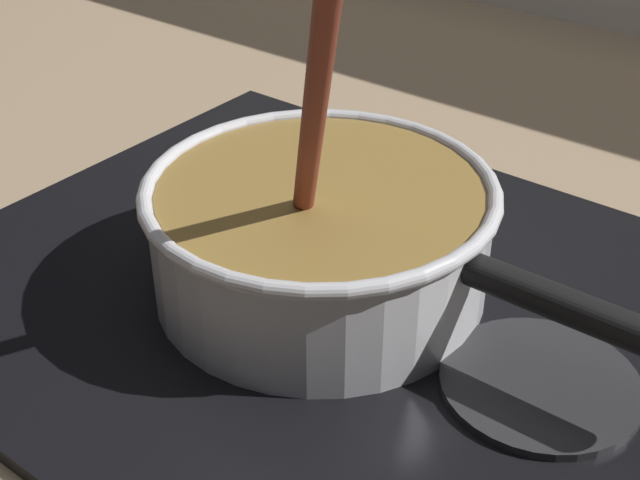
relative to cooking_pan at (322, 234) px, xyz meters
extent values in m
cube|color=#9E8466|center=(-0.15, -0.09, -0.08)|extent=(2.40, 1.60, 0.04)
cube|color=black|center=(0.00, 0.00, -0.05)|extent=(0.56, 0.48, 0.01)
torus|color=#592D0C|center=(0.00, 0.00, -0.04)|extent=(0.18, 0.18, 0.01)
cylinder|color=#262628|center=(0.17, 0.00, -0.04)|extent=(0.13, 0.13, 0.01)
cylinder|color=silver|center=(0.00, 0.00, -0.01)|extent=(0.24, 0.24, 0.08)
cylinder|color=olive|center=(0.00, 0.00, 0.00)|extent=(0.22, 0.22, 0.08)
torus|color=silver|center=(0.00, 0.00, 0.04)|extent=(0.25, 0.25, 0.01)
cylinder|color=black|center=(0.19, 0.00, 0.02)|extent=(0.15, 0.02, 0.02)
cylinder|color=beige|center=(-0.01, -0.02, 0.03)|extent=(0.03, 0.03, 0.01)
cylinder|color=#EDD88C|center=(-0.05, -0.05, 0.03)|extent=(0.03, 0.03, 0.01)
cylinder|color=#EDD88C|center=(-0.08, 0.02, 0.03)|extent=(0.03, 0.03, 0.01)
cylinder|color=#E5CC7A|center=(0.06, -0.06, 0.03)|extent=(0.03, 0.03, 0.01)
cylinder|color=#EDD88C|center=(0.03, 0.05, 0.03)|extent=(0.03, 0.03, 0.01)
cylinder|color=beige|center=(0.02, -0.07, 0.03)|extent=(0.03, 0.03, 0.01)
cylinder|color=#E5CC7A|center=(-0.04, -0.01, 0.03)|extent=(0.03, 0.03, 0.01)
cylinder|color=#E5CC7A|center=(0.06, 0.00, 0.03)|extent=(0.04, 0.04, 0.01)
cylinder|color=maroon|center=(0.04, -0.06, 0.13)|extent=(0.11, 0.11, 0.23)
cube|color=brown|center=(0.00, -0.02, 0.02)|extent=(0.05, 0.05, 0.01)
camera|label=1|loc=(0.32, -0.41, 0.33)|focal=49.38mm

